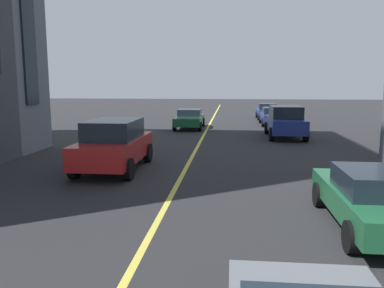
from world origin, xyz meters
TOP-DOWN VIEW (x-y plane):
  - lane_centre_line at (20.00, 0.00)m, footprint 80.00×0.16m
  - car_blue_trailing at (37.64, -4.90)m, footprint 3.90×1.89m
  - car_green_far at (10.65, -4.90)m, footprint 4.40×1.95m
  - car_blue_oncoming at (32.44, -4.90)m, footprint 4.40×1.95m
  - car_blue_mid at (25.56, -4.90)m, footprint 4.70×2.14m
  - car_green_parked_b at (29.56, 1.27)m, footprint 4.40×1.95m
  - car_red_near at (15.96, 2.65)m, footprint 4.70×2.14m

SIDE VIEW (x-z plane):
  - lane_centre_line at x=20.00m, z-range 0.00..0.01m
  - car_blue_trailing at x=37.64m, z-range 0.00..1.40m
  - car_green_far at x=10.65m, z-range 0.02..1.39m
  - car_blue_oncoming at x=32.44m, z-range 0.02..1.39m
  - car_green_parked_b at x=29.56m, z-range 0.02..1.39m
  - car_blue_mid at x=25.56m, z-range 0.03..1.91m
  - car_red_near at x=15.96m, z-range 0.03..1.91m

